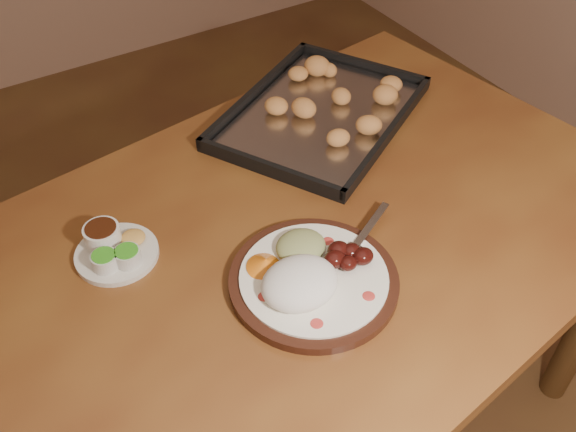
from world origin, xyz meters
TOP-DOWN VIEW (x-y plane):
  - dining_table at (0.25, -0.15)m, footprint 1.61×1.11m
  - dinner_plate at (0.23, -0.26)m, footprint 0.37×0.30m
  - condiment_saucer at (-0.03, -0.01)m, footprint 0.15×0.15m
  - baking_tray at (0.53, 0.15)m, footprint 0.60×0.55m

SIDE VIEW (x-z plane):
  - dining_table at x=0.25m, z-range 0.28..1.03m
  - baking_tray at x=0.53m, z-range 0.74..0.79m
  - condiment_saucer at x=-0.03m, z-range 0.74..0.79m
  - dinner_plate at x=0.23m, z-range 0.74..0.81m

